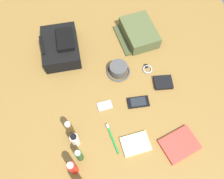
% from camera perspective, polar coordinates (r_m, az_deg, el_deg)
% --- Properties ---
extents(ground_plane, '(2.64, 2.02, 0.02)m').
position_cam_1_polar(ground_plane, '(1.43, 0.00, -0.93)').
color(ground_plane, brown).
rests_on(ground_plane, ground).
extents(backpack, '(0.33, 0.25, 0.13)m').
position_cam_1_polar(backpack, '(1.56, -12.30, 10.12)').
color(backpack, black).
rests_on(backpack, ground_plane).
extents(toiletry_pouch, '(0.28, 0.25, 0.09)m').
position_cam_1_polar(toiletry_pouch, '(1.63, 6.47, 13.51)').
color(toiletry_pouch, '#47512D').
rests_on(toiletry_pouch, ground_plane).
extents(bucket_hat, '(0.15, 0.15, 0.07)m').
position_cam_1_polar(bucket_hat, '(1.46, 1.57, 4.88)').
color(bucket_hat, '#424242').
rests_on(bucket_hat, ground_plane).
extents(sunscreen_spray, '(0.04, 0.04, 0.17)m').
position_cam_1_polar(sunscreen_spray, '(1.22, -9.53, -18.27)').
color(sunscreen_spray, red).
rests_on(sunscreen_spray, ground_plane).
extents(shampoo_bottle, '(0.04, 0.04, 0.13)m').
position_cam_1_polar(shampoo_bottle, '(1.25, -7.97, -15.57)').
color(shampoo_bottle, '#19471E').
rests_on(shampoo_bottle, ground_plane).
extents(toothpaste_tube, '(0.04, 0.04, 0.13)m').
position_cam_1_polar(toothpaste_tube, '(1.27, -9.00, -11.94)').
color(toothpaste_tube, white).
rests_on(toothpaste_tube, ground_plane).
extents(cologne_bottle, '(0.04, 0.04, 0.17)m').
position_cam_1_polar(cologne_bottle, '(1.27, -10.13, -9.48)').
color(cologne_bottle, '#473319').
rests_on(cologne_bottle, ground_plane).
extents(paperback_novel, '(0.18, 0.22, 0.02)m').
position_cam_1_polar(paperback_novel, '(1.36, 16.10, -12.71)').
color(paperback_novel, red).
rests_on(paperback_novel, ground_plane).
extents(cell_phone, '(0.09, 0.14, 0.01)m').
position_cam_1_polar(cell_phone, '(1.40, 6.38, -3.05)').
color(cell_phone, black).
rests_on(cell_phone, ground_plane).
extents(media_player, '(0.05, 0.08, 0.01)m').
position_cam_1_polar(media_player, '(1.38, -1.77, -3.93)').
color(media_player, '#B7B7BC').
rests_on(media_player, ground_plane).
extents(wristwatch, '(0.07, 0.06, 0.01)m').
position_cam_1_polar(wristwatch, '(1.51, 8.56, 4.98)').
color(wristwatch, '#99999E').
rests_on(wristwatch, ground_plane).
extents(toothbrush, '(0.18, 0.03, 0.02)m').
position_cam_1_polar(toothbrush, '(1.32, -0.07, -11.40)').
color(toothbrush, '#198C33').
rests_on(toothbrush, ground_plane).
extents(wallet, '(0.11, 0.13, 0.02)m').
position_cam_1_polar(wallet, '(1.47, 12.31, 1.68)').
color(wallet, black).
rests_on(wallet, ground_plane).
extents(notepad, '(0.11, 0.15, 0.02)m').
position_cam_1_polar(notepad, '(1.31, 5.76, -13.02)').
color(notepad, beige).
rests_on(notepad, ground_plane).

